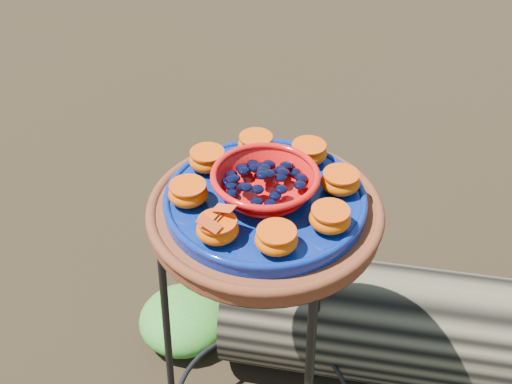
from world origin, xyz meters
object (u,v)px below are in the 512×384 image
Objects in this scene: terracotta_saucer at (265,214)px; cobalt_plate at (265,201)px; red_bowl at (265,185)px; plant_stand at (263,346)px.

cobalt_plate is (0.00, 0.00, 0.03)m from terracotta_saucer.
terracotta_saucer is 2.33× the size of red_bowl.
red_bowl reaches higher than plant_stand.
terracotta_saucer is at bearing 0.00° from plant_stand.
cobalt_plate is at bearing 0.00° from terracotta_saucer.
plant_stand is 0.39m from cobalt_plate.
terracotta_saucer is (0.00, 0.00, 0.37)m from plant_stand.
red_bowl reaches higher than terracotta_saucer.
red_bowl is at bearing 0.00° from terracotta_saucer.
cobalt_plate is 0.04m from red_bowl.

